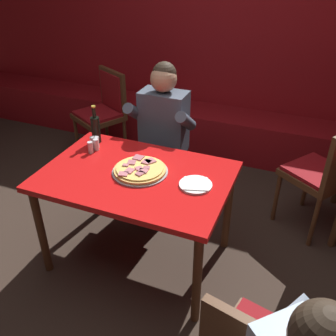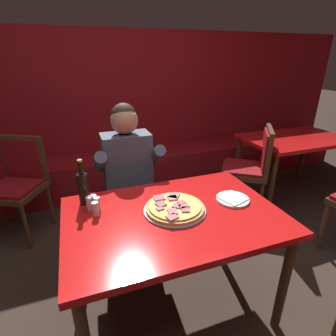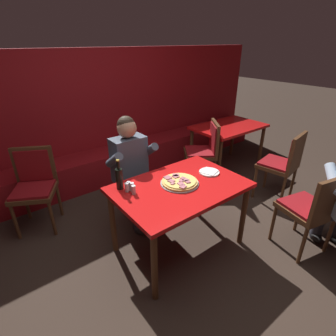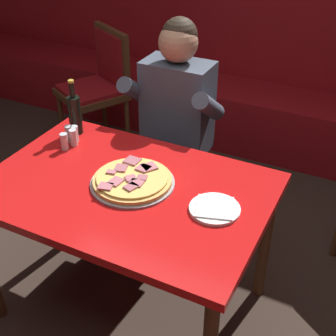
# 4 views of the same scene
# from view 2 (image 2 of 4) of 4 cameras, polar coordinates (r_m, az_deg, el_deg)

# --- Properties ---
(ground_plane) EXTENTS (24.00, 24.00, 0.00)m
(ground_plane) POSITION_cam_2_polar(r_m,az_deg,el_deg) (2.06, 1.03, -27.59)
(ground_plane) COLOR #33261E
(booth_wall_panel) EXTENTS (6.80, 0.16, 1.90)m
(booth_wall_panel) POSITION_cam_2_polar(r_m,az_deg,el_deg) (3.49, -12.00, 11.98)
(booth_wall_panel) COLOR maroon
(booth_wall_panel) RESTS_ON ground_plane
(booth_bench) EXTENTS (6.46, 0.48, 0.46)m
(booth_bench) POSITION_cam_2_polar(r_m,az_deg,el_deg) (3.40, -10.18, -0.94)
(booth_bench) COLOR maroon
(booth_bench) RESTS_ON ground_plane
(main_dining_table) EXTENTS (1.25, 0.85, 0.75)m
(main_dining_table) POSITION_cam_2_polar(r_m,az_deg,el_deg) (1.60, 1.20, -12.44)
(main_dining_table) COLOR #4C2D19
(main_dining_table) RESTS_ON ground_plane
(pizza) EXTENTS (0.37, 0.37, 0.05)m
(pizza) POSITION_cam_2_polar(r_m,az_deg,el_deg) (1.57, 1.46, -8.65)
(pizza) COLOR #9E9EA3
(pizza) RESTS_ON main_dining_table
(plate_white_paper) EXTENTS (0.21, 0.21, 0.02)m
(plate_white_paper) POSITION_cam_2_polar(r_m,az_deg,el_deg) (1.73, 13.88, -6.56)
(plate_white_paper) COLOR white
(plate_white_paper) RESTS_ON main_dining_table
(beer_bottle) EXTENTS (0.07, 0.07, 0.29)m
(beer_bottle) POSITION_cam_2_polar(r_m,az_deg,el_deg) (1.69, -17.95, -4.04)
(beer_bottle) COLOR black
(beer_bottle) RESTS_ON main_dining_table
(shaker_black_pepper) EXTENTS (0.04, 0.04, 0.09)m
(shaker_black_pepper) POSITION_cam_2_polar(r_m,az_deg,el_deg) (1.62, -15.12, -7.70)
(shaker_black_pepper) COLOR silver
(shaker_black_pepper) RESTS_ON main_dining_table
(shaker_parmesan) EXTENTS (0.04, 0.04, 0.09)m
(shaker_parmesan) POSITION_cam_2_polar(r_m,az_deg,el_deg) (1.65, -15.80, -7.21)
(shaker_parmesan) COLOR silver
(shaker_parmesan) RESTS_ON main_dining_table
(shaker_red_pepper_flakes) EXTENTS (0.04, 0.04, 0.09)m
(shaker_red_pepper_flakes) POSITION_cam_2_polar(r_m,az_deg,el_deg) (1.58, -15.50, -8.71)
(shaker_red_pepper_flakes) COLOR silver
(shaker_red_pepper_flakes) RESTS_ON main_dining_table
(shaker_oregano) EXTENTS (0.04, 0.04, 0.09)m
(shaker_oregano) POSITION_cam_2_polar(r_m,az_deg,el_deg) (1.64, -16.72, -7.53)
(shaker_oregano) COLOR silver
(shaker_oregano) RESTS_ON main_dining_table
(diner_seated_blue_shirt) EXTENTS (0.53, 0.53, 1.27)m
(diner_seated_blue_shirt) POSITION_cam_2_polar(r_m,az_deg,el_deg) (2.12, -8.28, -1.94)
(diner_seated_blue_shirt) COLOR black
(diner_seated_blue_shirt) RESTS_ON ground_plane
(dining_chair_near_right) EXTENTS (0.61, 0.61, 0.96)m
(dining_chair_near_right) POSITION_cam_2_polar(r_m,az_deg,el_deg) (2.84, 17.84, 0.77)
(dining_chair_near_right) COLOR #4C2D19
(dining_chair_near_right) RESTS_ON ground_plane
(dining_chair_near_left) EXTENTS (0.60, 0.60, 0.93)m
(dining_chair_near_left) POSITION_cam_2_polar(r_m,az_deg,el_deg) (2.80, -29.79, -2.09)
(dining_chair_near_left) COLOR #4C2D19
(dining_chair_near_left) RESTS_ON ground_plane
(background_dining_table) EXTENTS (1.16, 0.74, 0.75)m
(background_dining_table) POSITION_cam_2_polar(r_m,az_deg,el_deg) (3.36, 25.73, 4.45)
(background_dining_table) COLOR #4C2D19
(background_dining_table) RESTS_ON ground_plane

